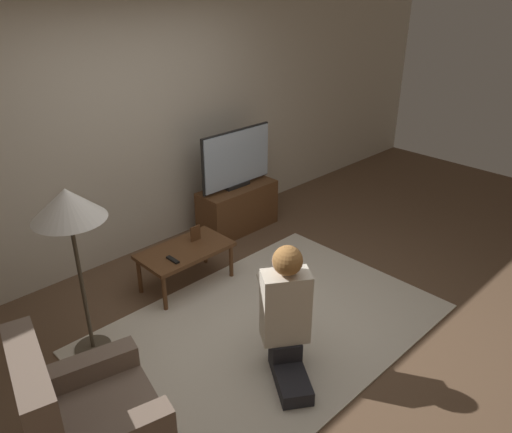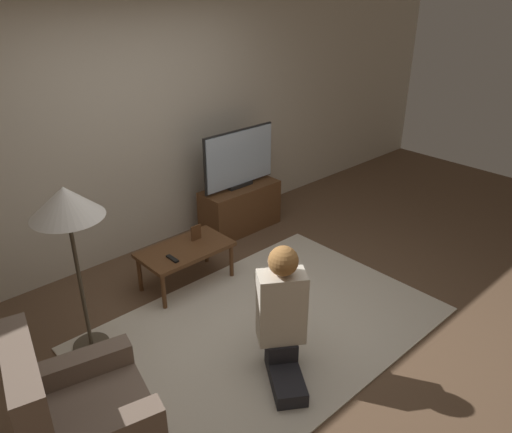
% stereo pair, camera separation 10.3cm
% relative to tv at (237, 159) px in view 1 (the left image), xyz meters
% --- Properties ---
extents(ground_plane, '(10.00, 10.00, 0.00)m').
position_rel_tv_xyz_m(ground_plane, '(-1.05, -1.52, -0.86)').
color(ground_plane, brown).
extents(wall_back, '(10.00, 0.06, 2.60)m').
position_rel_tv_xyz_m(wall_back, '(-1.05, 0.41, 0.44)').
color(wall_back, beige).
rests_on(wall_back, ground_plane).
extents(rug, '(2.84, 1.92, 0.02)m').
position_rel_tv_xyz_m(rug, '(-1.05, -1.52, -0.85)').
color(rug, beige).
rests_on(rug, ground_plane).
extents(tv_stand, '(0.93, 0.38, 0.53)m').
position_rel_tv_xyz_m(tv_stand, '(0.00, -0.00, -0.59)').
color(tv_stand, brown).
rests_on(tv_stand, ground_plane).
extents(tv, '(0.95, 0.08, 0.65)m').
position_rel_tv_xyz_m(tv, '(0.00, 0.00, 0.00)').
color(tv, black).
rests_on(tv, tv_stand).
extents(coffee_table, '(0.85, 0.48, 0.39)m').
position_rel_tv_xyz_m(coffee_table, '(-1.12, -0.52, -0.51)').
color(coffee_table, brown).
rests_on(coffee_table, ground_plane).
extents(floor_lamp, '(0.52, 0.52, 1.38)m').
position_rel_tv_xyz_m(floor_lamp, '(-2.21, -0.73, 0.35)').
color(floor_lamp, '#4C4233').
rests_on(floor_lamp, ground_plane).
extents(armchair, '(0.85, 0.87, 0.95)m').
position_rel_tv_xyz_m(armchair, '(-2.71, -1.72, -0.55)').
color(armchair, '#7A6656').
rests_on(armchair, ground_plane).
extents(person_kneeling, '(0.67, 0.84, 1.02)m').
position_rel_tv_xyz_m(person_kneeling, '(-1.28, -1.92, -0.33)').
color(person_kneeling, '#232328').
rests_on(person_kneeling, rug).
extents(picture_frame, '(0.11, 0.01, 0.15)m').
position_rel_tv_xyz_m(picture_frame, '(-0.95, -0.46, -0.39)').
color(picture_frame, brown).
rests_on(picture_frame, coffee_table).
extents(remote, '(0.04, 0.15, 0.02)m').
position_rel_tv_xyz_m(remote, '(-1.33, -0.61, -0.46)').
color(remote, black).
rests_on(remote, coffee_table).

